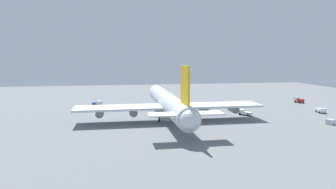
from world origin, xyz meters
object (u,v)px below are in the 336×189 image
Objects in this scene: cargo_airplane at (168,103)px; maintenance_van at (321,110)px; cargo_loader at (98,103)px; pushback_tractor at (299,100)px; safety_cone_nose at (154,105)px; fuel_truck at (244,112)px; cargo_container_fore at (331,122)px.

cargo_airplane reaches higher than maintenance_van.
cargo_loader is 94.65m from pushback_tractor.
safety_cone_nose is at bearing 87.74° from pushback_tractor.
cargo_airplane is at bearing -177.87° from safety_cone_nose.
pushback_tractor is 69.73m from safety_cone_nose.
cargo_container_fore is (-19.75, -21.12, -0.22)m from fuel_truck.
fuel_truck is at bearing 46.93° from cargo_container_fore.
cargo_loader is at bearing 56.20° from cargo_container_fore.
pushback_tractor is 48.27m from cargo_container_fore.
pushback_tractor is 26.89m from maintenance_van.
cargo_container_fore is at bearing 151.19° from maintenance_van.
fuel_truck is at bearing -132.14° from safety_cone_nose.
cargo_loader is 1.08× the size of maintenance_van.
cargo_loader is 63.98m from fuel_truck.
cargo_loader reaches higher than fuel_truck.
safety_cone_nose is (-3.70, -24.76, -0.86)m from cargo_loader.
maintenance_van is 1.42× the size of cargo_container_fore.
pushback_tractor reaches higher than fuel_truck.
cargo_loader is 93.01m from maintenance_van.
cargo_airplane reaches higher than cargo_container_fore.
safety_cone_nose is (2.75, 69.67, -0.97)m from pushback_tractor.
maintenance_van is at bearing 164.40° from pushback_tractor.
cargo_airplane is at bearing 112.33° from pushback_tractor.
cargo_loader is 0.91× the size of fuel_truck.
pushback_tractor is 7.59× the size of safety_cone_nose.
cargo_airplane reaches higher than fuel_truck.
cargo_airplane reaches higher than pushback_tractor.
safety_cone_nose is (27.91, 30.85, -0.74)m from fuel_truck.
fuel_truck is (-31.62, -55.62, -0.12)m from cargo_loader.
maintenance_van is (-32.35, -87.20, -0.10)m from cargo_loader.
cargo_airplane reaches higher than cargo_loader.
safety_cone_nose is (28.65, 62.44, -0.76)m from maintenance_van.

